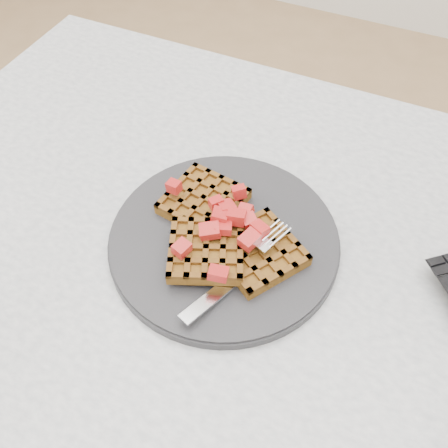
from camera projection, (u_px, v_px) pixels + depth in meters
ground at (255, 447)px, 1.19m from camera, size 4.00×4.00×0.00m
table at (278, 324)px, 0.69m from camera, size 1.20×0.80×0.75m
plate at (224, 240)px, 0.63m from camera, size 0.29×0.29×0.02m
waffles at (223, 233)px, 0.61m from camera, size 0.21×0.18×0.03m
strawberry_pile at (224, 217)px, 0.59m from camera, size 0.15×0.15×0.02m
fork at (244, 269)px, 0.58m from camera, size 0.08×0.18×0.02m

